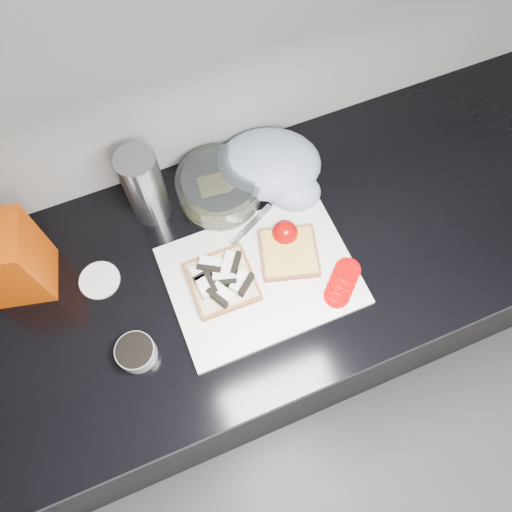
{
  "coord_description": "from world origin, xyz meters",
  "views": [
    {
      "loc": [
        -0.1,
        0.77,
        1.92
      ],
      "look_at": [
        0.07,
        1.18,
        0.95
      ],
      "focal_mm": 35.0,
      "sensor_mm": 36.0,
      "label": 1
    }
  ],
  "objects_px": {
    "cutting_board": "(261,276)",
    "bread_bag": "(7,260)",
    "steel_canister": "(145,187)",
    "glass_bowl": "(219,189)"
  },
  "relations": [
    {
      "from": "cutting_board",
      "to": "bread_bag",
      "type": "height_order",
      "value": "bread_bag"
    },
    {
      "from": "cutting_board",
      "to": "steel_canister",
      "type": "relative_size",
      "value": 1.95
    },
    {
      "from": "bread_bag",
      "to": "steel_canister",
      "type": "xyz_separation_m",
      "value": [
        0.31,
        0.06,
        -0.0
      ]
    },
    {
      "from": "cutting_board",
      "to": "glass_bowl",
      "type": "height_order",
      "value": "glass_bowl"
    },
    {
      "from": "glass_bowl",
      "to": "steel_canister",
      "type": "xyz_separation_m",
      "value": [
        -0.16,
        0.03,
        0.06
      ]
    },
    {
      "from": "glass_bowl",
      "to": "bread_bag",
      "type": "distance_m",
      "value": 0.47
    },
    {
      "from": "cutting_board",
      "to": "bread_bag",
      "type": "bearing_deg",
      "value": 158.08
    },
    {
      "from": "cutting_board",
      "to": "glass_bowl",
      "type": "bearing_deg",
      "value": 92.87
    },
    {
      "from": "cutting_board",
      "to": "bread_bag",
      "type": "xyz_separation_m",
      "value": [
        -0.48,
        0.19,
        0.1
      ]
    },
    {
      "from": "bread_bag",
      "to": "glass_bowl",
      "type": "bearing_deg",
      "value": 17.18
    }
  ]
}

